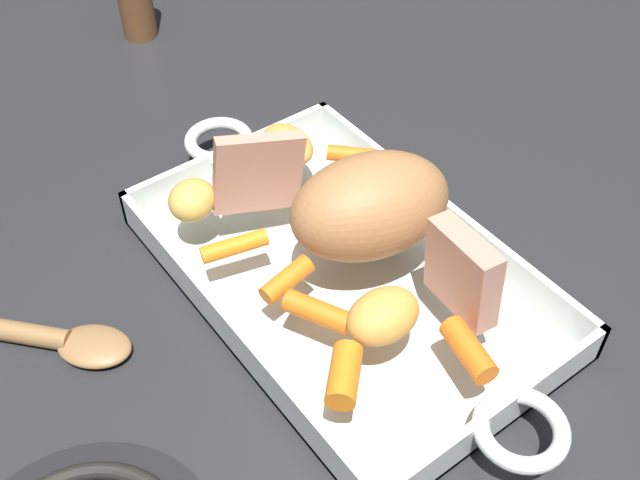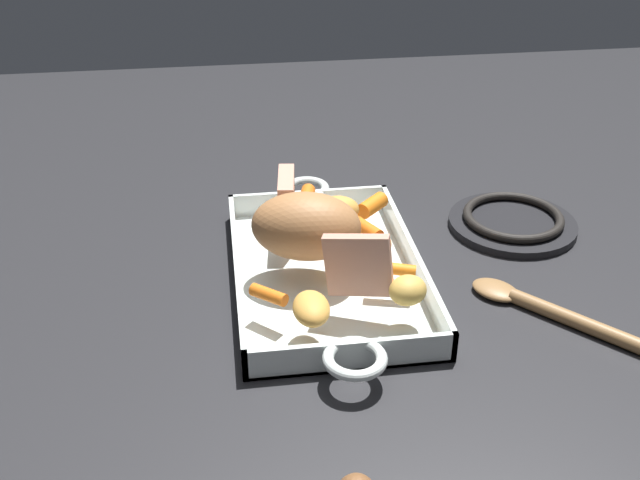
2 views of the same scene
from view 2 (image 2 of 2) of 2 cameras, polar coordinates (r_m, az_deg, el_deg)
The scene contains 16 objects.
ground_plane at distance 0.98m, azimuth 0.48°, elevation -3.03°, with size 1.92×1.92×0.00m, color #232326.
roasting_dish at distance 0.98m, azimuth 0.48°, elevation -2.48°, with size 0.48×0.24×0.04m.
pork_roast at distance 0.93m, azimuth -1.04°, elevation 0.94°, with size 0.14×0.09×0.09m, color #A77042.
roast_slice_thin at distance 1.02m, azimuth -2.57°, elevation 3.17°, with size 0.02×0.07×0.07m, color tan.
roast_slice_thick at distance 0.87m, azimuth 2.95°, elevation -1.95°, with size 0.01×0.08×0.08m, color tan.
baby_carrot_northwest at distance 1.00m, azimuth 3.52°, elevation 0.89°, with size 0.02×0.02×0.06m, color orange.
baby_carrot_southwest at distance 0.92m, azimuth 5.53°, elevation -2.19°, with size 0.02×0.02×0.06m, color orange.
baby_carrot_long at distance 1.08m, azimuth -1.04°, elevation 3.20°, with size 0.02×0.02×0.05m, color orange.
baby_carrot_center_right at distance 0.97m, azimuth 4.01°, elevation -0.42°, with size 0.02×0.02×0.05m, color orange.
baby_carrot_southeast at distance 1.06m, azimuth 4.00°, elevation 2.65°, with size 0.02×0.02×0.05m, color orange.
baby_carrot_short at distance 0.87m, azimuth -3.94°, elevation -4.18°, with size 0.02×0.02×0.05m, color orange.
potato_golden_small at distance 1.03m, azimuth 1.31°, elevation 2.30°, with size 0.06×0.05×0.04m, color gold.
potato_whole at distance 0.84m, azimuth -0.67°, elevation -5.24°, with size 0.06×0.04×0.03m, color gold.
potato_corner at distance 0.87m, azimuth 6.71°, elevation -3.82°, with size 0.04×0.05×0.03m, color gold.
stove_burner_rear at distance 1.13m, azimuth 14.46°, elevation 1.41°, with size 0.19×0.19×0.02m.
serving_spoon at distance 0.95m, azimuth 17.24°, elevation -5.23°, with size 0.21×0.19×0.02m.
Camera 2 is at (0.81, -0.12, 0.54)m, focal length 41.99 mm.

